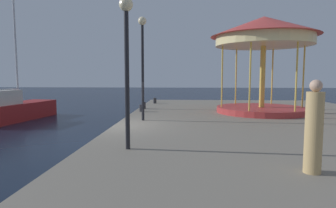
{
  "coord_description": "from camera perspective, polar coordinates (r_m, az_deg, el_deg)",
  "views": [
    {
      "loc": [
        2.82,
        -11.16,
        2.74
      ],
      "look_at": [
        1.85,
        5.42,
        1.13
      ],
      "focal_mm": 30.38,
      "sensor_mm": 36.0,
      "label": 1
    }
  ],
  "objects": [
    {
      "name": "ground_plane",
      "position": [
        11.83,
        -10.65,
        -7.95
      ],
      "size": [
        120.0,
        120.0,
        0.0
      ],
      "primitive_type": "plane",
      "color": "black"
    },
    {
      "name": "quay_dock",
      "position": [
        12.07,
        22.63,
        -6.07
      ],
      "size": [
        13.59,
        25.0,
        0.8
      ],
      "primitive_type": "cube",
      "color": "gray",
      "rests_on": "ground"
    },
    {
      "name": "sailboat_red",
      "position": [
        19.97,
        -28.91,
        -0.87
      ],
      "size": [
        2.71,
        6.29,
        7.45
      ],
      "color": "maroon",
      "rests_on": "ground"
    },
    {
      "name": "carousel",
      "position": [
        16.13,
        18.62,
        11.77
      ],
      "size": [
        5.57,
        5.57,
        5.07
      ],
      "color": "#B23333",
      "rests_on": "quay_dock"
    },
    {
      "name": "lamp_post_near_edge",
      "position": [
        7.6,
        -8.31,
        11.52
      ],
      "size": [
        0.36,
        0.36,
        3.96
      ],
      "color": "black",
      "rests_on": "quay_dock"
    },
    {
      "name": "lamp_post_mid_promenade",
      "position": [
        12.59,
        -5.14,
        10.61
      ],
      "size": [
        0.36,
        0.36,
        4.5
      ],
      "color": "black",
      "rests_on": "quay_dock"
    },
    {
      "name": "bollard_north",
      "position": [
        15.79,
        -5.34,
        -0.82
      ],
      "size": [
        0.24,
        0.24,
        0.4
      ],
      "primitive_type": "cylinder",
      "color": "#2D2D33",
      "rests_on": "quay_dock"
    },
    {
      "name": "bollard_center",
      "position": [
        20.65,
        -2.66,
        0.69
      ],
      "size": [
        0.24,
        0.24,
        0.4
      ],
      "primitive_type": "cylinder",
      "color": "#2D2D33",
      "rests_on": "quay_dock"
    },
    {
      "name": "bollard_south",
      "position": [
        17.24,
        -4.89,
        -0.28
      ],
      "size": [
        0.24,
        0.24,
        0.4
      ],
      "primitive_type": "cylinder",
      "color": "#2D2D33",
      "rests_on": "quay_dock"
    },
    {
      "name": "person_far_corner",
      "position": [
        6.38,
        27.21,
        -4.6
      ],
      "size": [
        0.34,
        0.34,
        1.88
      ],
      "color": "tan",
      "rests_on": "quay_dock"
    }
  ]
}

